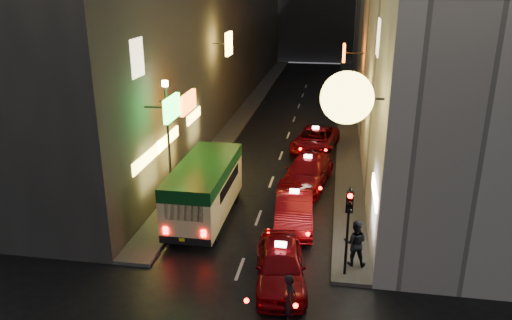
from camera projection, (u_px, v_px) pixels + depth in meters
The scene contains 13 objects.
building_left at pixel (204, 0), 41.17m from camera, with size 7.49×52.00×18.00m.
building_right at pixel (403, 2), 38.69m from camera, with size 8.25×52.00×18.00m.
sidewalk_left at pixel (249, 107), 43.62m from camera, with size 1.50×52.00×0.15m, color #4B4946.
sidewalk_right at pixel (347, 111), 42.31m from camera, with size 1.50×52.00×0.15m, color #4B4946.
minibus at pixel (205, 184), 22.83m from camera, with size 2.26×6.42×2.76m.
taxi_near at pixel (280, 262), 18.15m from camera, with size 3.08×5.86×1.95m.
taxi_second at pixel (294, 206), 22.59m from camera, with size 2.80×5.89×1.99m.
taxi_third at pixel (307, 169), 27.00m from camera, with size 3.17×6.02×1.99m.
taxi_far at pixel (315, 138), 32.50m from camera, with size 3.11×5.73×1.90m.
pedestrian_crossing at pixel (290, 295), 16.19m from camera, with size 0.62×0.40×1.87m, color black.
pedestrian_sidewalk at pixel (355, 240), 19.05m from camera, with size 0.79×0.50×2.11m, color black.
traffic_light at pixel (349, 214), 17.77m from camera, with size 0.26×0.43×3.50m.
lamp_post at pixel (168, 138), 22.89m from camera, with size 0.28×0.28×6.22m.
Camera 1 is at (3.38, -7.92, 10.54)m, focal length 35.00 mm.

